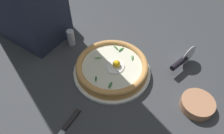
{
  "coord_description": "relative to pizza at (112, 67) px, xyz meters",
  "views": [
    {
      "loc": [
        -0.46,
        -0.23,
        0.66
      ],
      "look_at": [
        0.02,
        0.03,
        0.03
      ],
      "focal_mm": 33.81,
      "sensor_mm": 36.0,
      "label": 1
    }
  ],
  "objects": [
    {
      "name": "pizza_plate",
      "position": [
        -0.0,
        0.0,
        -0.03
      ],
      "size": [
        0.31,
        0.31,
        0.01
      ],
      "primitive_type": "cylinder",
      "color": "white",
      "rests_on": "ground"
    },
    {
      "name": "side_bowl",
      "position": [
        0.0,
        -0.34,
        -0.02
      ],
      "size": [
        0.12,
        0.12,
        0.03
      ],
      "primitive_type": "cylinder",
      "color": "#B37956",
      "rests_on": "ground"
    },
    {
      "name": "table_knife",
      "position": [
        -0.28,
        0.02,
        -0.03
      ],
      "size": [
        0.21,
        0.02,
        0.01
      ],
      "color": "silver",
      "rests_on": "ground"
    },
    {
      "name": "ground_plane",
      "position": [
        -0.02,
        -0.03,
        -0.05
      ],
      "size": [
        2.4,
        2.4,
        0.03
      ],
      "primitive_type": "cube",
      "color": "#36383C",
      "rests_on": "ground"
    },
    {
      "name": "pepper_shaker",
      "position": [
        0.06,
        0.24,
        0.0
      ],
      "size": [
        0.03,
        0.03,
        0.07
      ],
      "primitive_type": "cylinder",
      "color": "silver",
      "rests_on": "ground"
    },
    {
      "name": "drinking_glass",
      "position": [
        0.14,
        0.33,
        0.02
      ],
      "size": [
        0.06,
        0.06,
        0.13
      ],
      "color": "silver",
      "rests_on": "ground"
    },
    {
      "name": "pizza_cutter",
      "position": [
        0.16,
        -0.23,
        0.01
      ],
      "size": [
        0.15,
        0.06,
        0.09
      ],
      "color": "silver",
      "rests_on": "ground"
    },
    {
      "name": "pizza",
      "position": [
        0.0,
        0.0,
        0.0
      ],
      "size": [
        0.28,
        0.28,
        0.06
      ],
      "color": "#D79448",
      "rests_on": "pizza_plate"
    }
  ]
}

